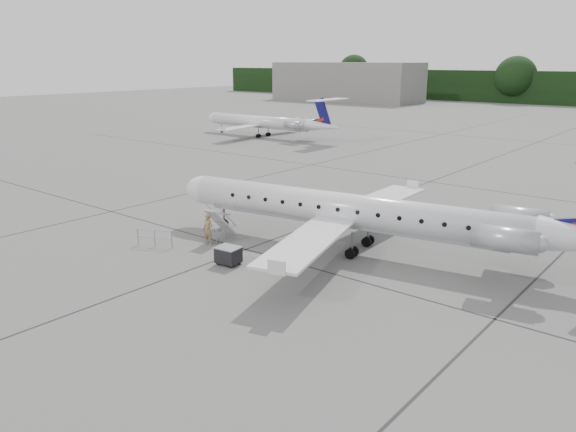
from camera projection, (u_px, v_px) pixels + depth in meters
The scene contains 8 objects.
ground at pixel (300, 293), 26.33m from camera, with size 320.00×320.00×0.00m, color slate.
terminal_building at pixel (346, 82), 149.78m from camera, with size 40.00×14.00×10.00m, color slate.
main_regional_jet at pixel (347, 194), 31.61m from camera, with size 25.61×18.44×6.57m, color silver, non-canonical shape.
airstair at pixel (220, 223), 34.03m from camera, with size 0.85×2.16×2.06m, color silver, non-canonical shape.
passenger at pixel (208, 229), 33.02m from camera, with size 0.68×0.45×1.86m, color olive.
safety_railing at pixel (155, 238), 32.78m from camera, with size 2.20×0.08×1.00m, color gray, non-canonical shape.
baggage_cart at pixel (228, 255), 29.89m from camera, with size 1.20×0.97×1.04m, color black, non-canonical shape.
bg_regional_left at pixel (259, 116), 79.73m from camera, with size 22.22×16.00×5.83m, color silver, non-canonical shape.
Camera 1 is at (14.94, -19.30, 10.54)m, focal length 35.00 mm.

